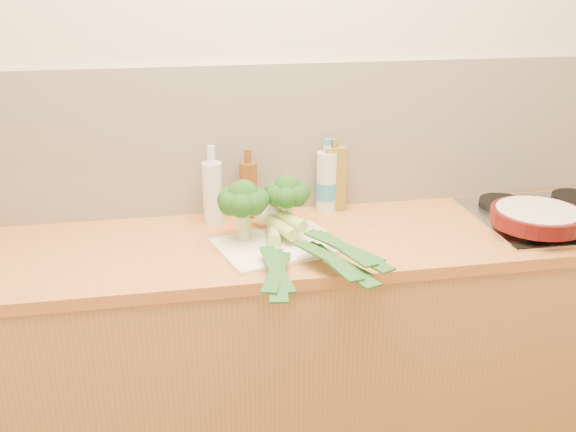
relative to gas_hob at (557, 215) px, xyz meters
name	(u,v)px	position (x,y,z in m)	size (l,w,h in m)	color
room_shell	(266,139)	(-1.02, 0.29, 0.26)	(3.50, 3.50, 3.50)	beige
counter	(281,352)	(-1.02, 0.00, -0.46)	(3.20, 0.62, 0.90)	#A87E46
gas_hob	(557,215)	(0.00, 0.00, 0.00)	(0.58, 0.50, 0.04)	silver
chopping_board	(278,245)	(-1.04, -0.06, -0.01)	(0.38, 0.28, 0.01)	white
broccoli_left	(243,200)	(-1.14, 0.00, 0.13)	(0.17, 0.17, 0.21)	#A8C171
broccoli_right	(287,193)	(-0.99, 0.05, 0.13)	(0.16, 0.16, 0.20)	#A8C171
leek_front	(274,243)	(-1.06, -0.11, 0.02)	(0.15, 0.65, 0.04)	white
leek_mid	(293,235)	(-1.00, -0.09, 0.04)	(0.29, 0.66, 0.04)	white
leek_back	(307,229)	(-0.95, -0.09, 0.06)	(0.30, 0.59, 0.04)	white
skillet	(538,217)	(-0.15, -0.12, 0.05)	(0.44, 0.31, 0.05)	#490D0C
oil_tin	(334,178)	(-0.78, 0.24, 0.11)	(0.08, 0.05, 0.27)	olive
glass_bottle	(213,191)	(-1.23, 0.20, 0.10)	(0.07, 0.07, 0.28)	silver
amber_bottle	(249,189)	(-1.10, 0.23, 0.09)	(0.06, 0.06, 0.25)	brown
water_bottle	(327,183)	(-0.80, 0.24, 0.09)	(0.08, 0.08, 0.26)	silver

